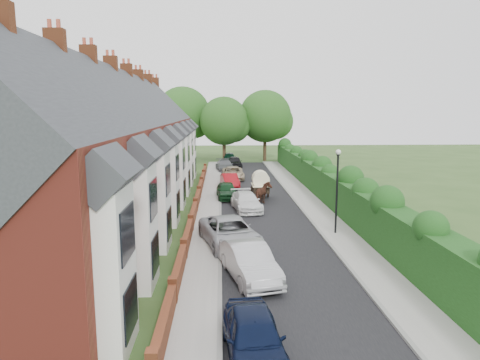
# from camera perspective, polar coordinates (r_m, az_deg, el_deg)

# --- Properties ---
(ground) EXTENTS (140.00, 140.00, 0.00)m
(ground) POSITION_cam_1_polar(r_m,az_deg,el_deg) (22.20, 6.67, -10.32)
(ground) COLOR #2D4C1E
(ground) RESTS_ON ground
(road) EXTENTS (6.00, 58.00, 0.02)m
(road) POSITION_cam_1_polar(r_m,az_deg,el_deg) (32.62, 2.72, -3.84)
(road) COLOR black
(road) RESTS_ON ground
(pavement_hedge_side) EXTENTS (2.20, 58.00, 0.12)m
(pavement_hedge_side) POSITION_cam_1_polar(r_m,az_deg,el_deg) (33.24, 9.79, -3.63)
(pavement_hedge_side) COLOR #999690
(pavement_hedge_side) RESTS_ON ground
(pavement_house_side) EXTENTS (1.70, 58.00, 0.12)m
(pavement_house_side) POSITION_cam_1_polar(r_m,az_deg,el_deg) (32.49, -4.07, -3.82)
(pavement_house_side) COLOR #999690
(pavement_house_side) RESTS_ON ground
(kerb_hedge_side) EXTENTS (0.18, 58.00, 0.13)m
(kerb_hedge_side) POSITION_cam_1_polar(r_m,az_deg,el_deg) (33.03, 8.01, -3.66)
(kerb_hedge_side) COLOR gray
(kerb_hedge_side) RESTS_ON ground
(kerb_house_side) EXTENTS (0.18, 58.00, 0.13)m
(kerb_house_side) POSITION_cam_1_polar(r_m,az_deg,el_deg) (32.48, -2.66, -3.80)
(kerb_house_side) COLOR gray
(kerb_house_side) RESTS_ON ground
(hedge) EXTENTS (2.10, 58.00, 2.85)m
(hedge) POSITION_cam_1_polar(r_m,az_deg,el_deg) (33.36, 12.89, -0.98)
(hedge) COLOR #193C13
(hedge) RESTS_ON ground
(terrace_row) EXTENTS (9.05, 40.50, 11.50)m
(terrace_row) POSITION_cam_1_polar(r_m,az_deg,el_deg) (31.63, -16.13, 3.58)
(terrace_row) COLOR maroon
(terrace_row) RESTS_ON ground
(garden_wall_row) EXTENTS (0.35, 40.35, 1.10)m
(garden_wall_row) POSITION_cam_1_polar(r_m,az_deg,el_deg) (31.47, -5.95, -3.53)
(garden_wall_row) COLOR brown
(garden_wall_row) RESTS_ON ground
(lamppost) EXTENTS (0.32, 0.32, 5.16)m
(lamppost) POSITION_cam_1_polar(r_m,az_deg,el_deg) (25.90, 12.84, -0.11)
(lamppost) COLOR black
(lamppost) RESTS_ON ground
(tree_far_left) EXTENTS (7.14, 6.80, 9.29)m
(tree_far_left) POSITION_cam_1_polar(r_m,az_deg,el_deg) (60.73, -1.82, 7.70)
(tree_far_left) COLOR #332316
(tree_far_left) RESTS_ON ground
(tree_far_right) EXTENTS (7.98, 7.60, 10.31)m
(tree_far_right) POSITION_cam_1_polar(r_m,az_deg,el_deg) (63.09, 3.71, 8.30)
(tree_far_right) COLOR #332316
(tree_far_right) RESTS_ON ground
(tree_far_back) EXTENTS (8.40, 8.00, 10.82)m
(tree_far_back) POSITION_cam_1_polar(r_m,az_deg,el_deg) (63.91, -7.25, 8.53)
(tree_far_back) COLOR #332316
(tree_far_back) RESTS_ON ground
(car_navy) EXTENTS (2.02, 4.38, 1.45)m
(car_navy) POSITION_cam_1_polar(r_m,az_deg,el_deg) (13.64, 1.89, -20.16)
(car_navy) COLOR black
(car_navy) RESTS_ON ground
(car_silver_a) EXTENTS (2.76, 5.04, 1.58)m
(car_silver_a) POSITION_cam_1_polar(r_m,az_deg,el_deg) (19.28, 1.26, -10.86)
(car_silver_a) COLOR #AEAEB3
(car_silver_a) RESTS_ON ground
(car_silver_b) EXTENTS (3.91, 6.13, 1.58)m
(car_silver_b) POSITION_cam_1_polar(r_m,az_deg,el_deg) (23.59, -1.35, -7.05)
(car_silver_b) COLOR #ADAEB5
(car_silver_b) RESTS_ON ground
(car_white) EXTENTS (2.52, 4.80, 1.33)m
(car_white) POSITION_cam_1_polar(r_m,az_deg,el_deg) (32.01, 0.83, -2.89)
(car_white) COLOR white
(car_white) RESTS_ON ground
(car_green) EXTENTS (1.91, 4.19, 1.39)m
(car_green) POSITION_cam_1_polar(r_m,az_deg,el_deg) (36.16, -1.79, -1.42)
(car_green) COLOR #0F3418
(car_green) RESTS_ON ground
(car_red) EXTENTS (1.93, 4.24, 1.35)m
(car_red) POSITION_cam_1_polar(r_m,az_deg,el_deg) (41.31, -1.36, -0.09)
(car_red) COLOR maroon
(car_red) RESTS_ON ground
(car_beige) EXTENTS (2.34, 4.94, 1.36)m
(car_beige) POSITION_cam_1_polar(r_m,az_deg,el_deg) (46.19, -0.94, 0.92)
(car_beige) COLOR #C0AA8B
(car_beige) RESTS_ON ground
(car_grey) EXTENTS (2.50, 4.90, 1.36)m
(car_grey) POSITION_cam_1_polar(r_m,az_deg,el_deg) (52.54, -2.04, 1.94)
(car_grey) COLOR #595C61
(car_grey) RESTS_ON ground
(car_black) EXTENTS (1.86, 4.18, 1.40)m
(car_black) POSITION_cam_1_polar(r_m,az_deg,el_deg) (56.06, -0.66, 2.43)
(car_black) COLOR black
(car_black) RESTS_ON ground
(horse) EXTENTS (1.67, 2.26, 1.74)m
(horse) POSITION_cam_1_polar(r_m,az_deg,el_deg) (33.88, 3.10, -1.86)
(horse) COLOR #4B281B
(horse) RESTS_ON ground
(horse_cart) EXTENTS (1.51, 3.33, 2.41)m
(horse_cart) POSITION_cam_1_polar(r_m,az_deg,el_deg) (35.97, 2.76, -0.38)
(horse_cart) COLOR black
(horse_cart) RESTS_ON ground
(car_extra_far) EXTENTS (1.79, 4.40, 1.49)m
(car_extra_far) POSITION_cam_1_polar(r_m,az_deg,el_deg) (60.37, -1.42, 2.97)
(car_extra_far) COLOR #0E3120
(car_extra_far) RESTS_ON ground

